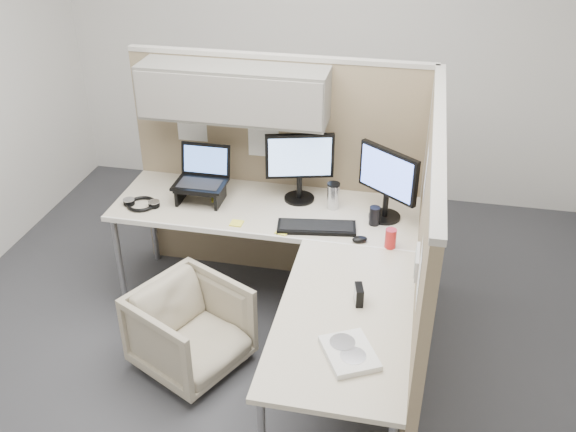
% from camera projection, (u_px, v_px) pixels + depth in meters
% --- Properties ---
extents(ground, '(4.50, 4.50, 0.00)m').
position_uv_depth(ground, '(264.00, 349.00, 4.06)').
color(ground, '#323337').
rests_on(ground, ground).
extents(partition_back, '(2.00, 0.36, 1.63)m').
position_uv_depth(partition_back, '(259.00, 136.00, 4.25)').
color(partition_back, '#8F7B5D').
rests_on(partition_back, ground).
extents(partition_right, '(0.07, 2.03, 1.63)m').
position_uv_depth(partition_right, '(422.00, 266.00, 3.43)').
color(partition_right, '#8F7B5D').
rests_on(partition_right, ground).
extents(desk, '(2.00, 1.98, 0.73)m').
position_uv_depth(desk, '(288.00, 250.00, 3.80)').
color(desk, beige).
rests_on(desk, ground).
extents(office_chair, '(0.74, 0.76, 0.59)m').
position_uv_depth(office_chair, '(190.00, 326.00, 3.81)').
color(office_chair, '#B7A591').
rests_on(office_chair, ground).
extents(monitor_left, '(0.43, 0.20, 0.47)m').
position_uv_depth(monitor_left, '(300.00, 162.00, 4.11)').
color(monitor_left, black).
rests_on(monitor_left, desk).
extents(monitor_right, '(0.37, 0.30, 0.47)m').
position_uv_depth(monitor_right, '(388.00, 179.00, 3.91)').
color(monitor_right, black).
rests_on(monitor_right, desk).
extents(laptop_station, '(0.33, 0.29, 0.35)m').
position_uv_depth(laptop_station, '(202.00, 181.00, 4.19)').
color(laptop_station, black).
rests_on(laptop_station, desk).
extents(keyboard, '(0.50, 0.23, 0.02)m').
position_uv_depth(keyboard, '(317.00, 227.00, 3.92)').
color(keyboard, black).
rests_on(keyboard, desk).
extents(mouse, '(0.11, 0.09, 0.03)m').
position_uv_depth(mouse, '(360.00, 239.00, 3.80)').
color(mouse, black).
rests_on(mouse, desk).
extents(travel_mug, '(0.08, 0.08, 0.18)m').
position_uv_depth(travel_mug, '(333.00, 196.00, 4.11)').
color(travel_mug, silver).
rests_on(travel_mug, desk).
extents(soda_can_green, '(0.07, 0.07, 0.12)m').
position_uv_depth(soda_can_green, '(391.00, 238.00, 3.72)').
color(soda_can_green, '#B21E1E').
rests_on(soda_can_green, desk).
extents(soda_can_silver, '(0.07, 0.07, 0.12)m').
position_uv_depth(soda_can_silver, '(374.00, 216.00, 3.95)').
color(soda_can_silver, black).
rests_on(soda_can_silver, desk).
extents(sticky_note_a, '(0.08, 0.08, 0.01)m').
position_uv_depth(sticky_note_a, '(237.00, 223.00, 3.98)').
color(sticky_note_a, '#F5E940').
rests_on(sticky_note_a, desk).
extents(sticky_note_c, '(0.10, 0.10, 0.01)m').
position_uv_depth(sticky_note_c, '(217.00, 199.00, 4.25)').
color(sticky_note_c, '#F5E940').
rests_on(sticky_note_c, desk).
extents(sticky_note_b, '(0.09, 0.09, 0.01)m').
position_uv_depth(sticky_note_b, '(283.00, 232.00, 3.89)').
color(sticky_note_b, '#F5E940').
rests_on(sticky_note_b, desk).
extents(headphones, '(0.24, 0.20, 0.04)m').
position_uv_depth(headphones, '(142.00, 204.00, 4.17)').
color(headphones, black).
rests_on(headphones, desk).
extents(paper_stack, '(0.32, 0.34, 0.03)m').
position_uv_depth(paper_stack, '(349.00, 353.00, 2.96)').
color(paper_stack, white).
rests_on(paper_stack, desk).
extents(desk_clock, '(0.06, 0.10, 0.10)m').
position_uv_depth(desk_clock, '(359.00, 295.00, 3.28)').
color(desk_clock, black).
rests_on(desk_clock, desk).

